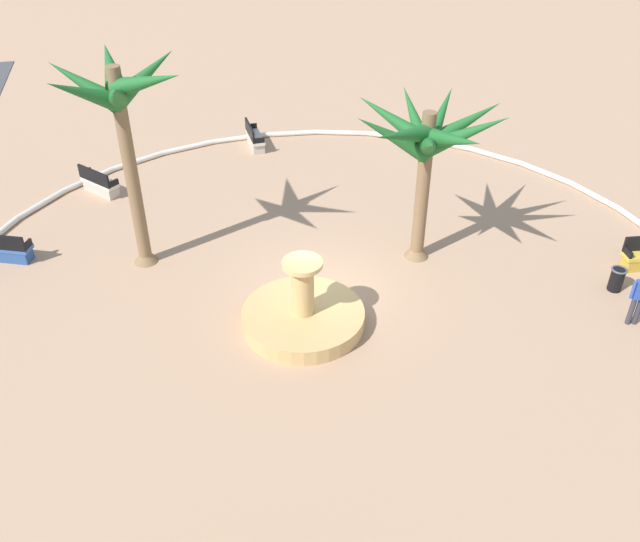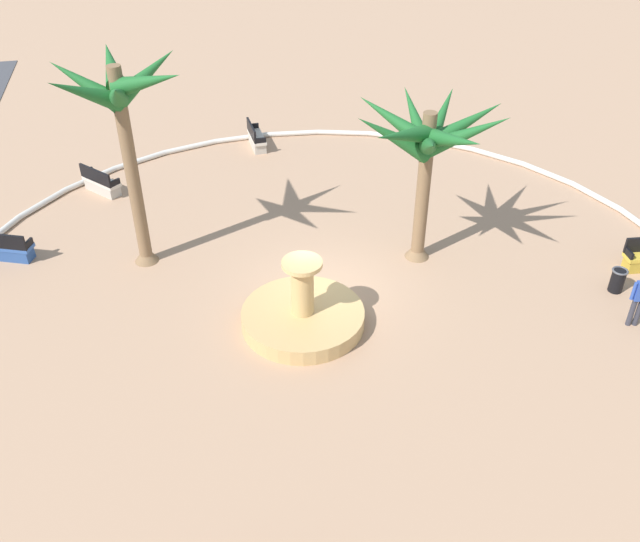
% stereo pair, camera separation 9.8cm
% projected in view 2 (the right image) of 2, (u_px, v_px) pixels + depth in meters
% --- Properties ---
extents(ground_plane, '(80.00, 80.00, 0.00)m').
position_uv_depth(ground_plane, '(327.00, 290.00, 19.90)').
color(ground_plane, tan).
extents(plaza_curb, '(22.46, 22.46, 0.20)m').
position_uv_depth(plaza_curb, '(327.00, 287.00, 19.84)').
color(plaza_curb, silver).
rests_on(plaza_curb, ground).
extents(fountain, '(3.33, 3.33, 2.06)m').
position_uv_depth(fountain, '(303.00, 316.00, 18.43)').
color(fountain, tan).
rests_on(fountain, ground).
extents(palm_tree_near_fountain, '(4.10, 3.76, 6.36)m').
position_uv_depth(palm_tree_near_fountain, '(120.00, 109.00, 18.32)').
color(palm_tree_near_fountain, brown).
rests_on(palm_tree_near_fountain, ground).
extents(palm_tree_by_curb, '(4.60, 4.53, 4.99)m').
position_uv_depth(palm_tree_by_curb, '(428.00, 141.00, 19.08)').
color(palm_tree_by_curb, brown).
rests_on(palm_tree_by_curb, ground).
extents(bench_west, '(1.62, 0.58, 1.00)m').
position_uv_depth(bench_west, '(256.00, 139.00, 27.77)').
color(bench_west, beige).
rests_on(bench_west, ground).
extents(bench_north, '(1.07, 1.67, 1.00)m').
position_uv_depth(bench_north, '(7.00, 249.00, 21.04)').
color(bench_north, '#335BA8').
rests_on(bench_north, ground).
extents(bench_southeast, '(1.54, 1.42, 1.00)m').
position_uv_depth(bench_southeast, '(101.00, 184.00, 24.58)').
color(bench_southeast, beige).
rests_on(bench_southeast, ground).
extents(trash_bin, '(0.46, 0.46, 0.73)m').
position_uv_depth(trash_bin, '(618.00, 280.00, 19.65)').
color(trash_bin, black).
rests_on(trash_bin, ground).
extents(person_cyclist_helmet, '(0.27, 0.52, 1.64)m').
position_uv_depth(person_cyclist_helmet, '(640.00, 297.00, 18.07)').
color(person_cyclist_helmet, '#33333D').
rests_on(person_cyclist_helmet, ground).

